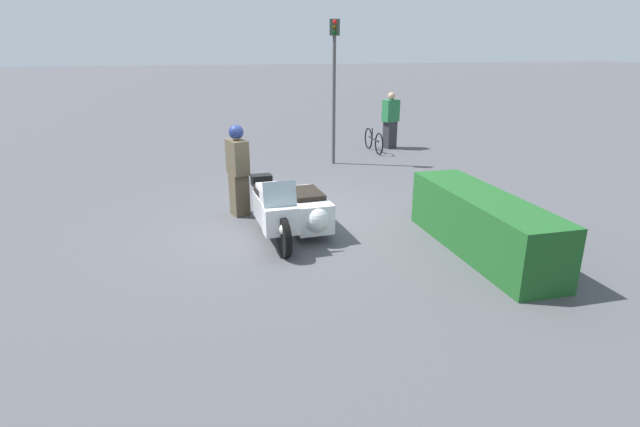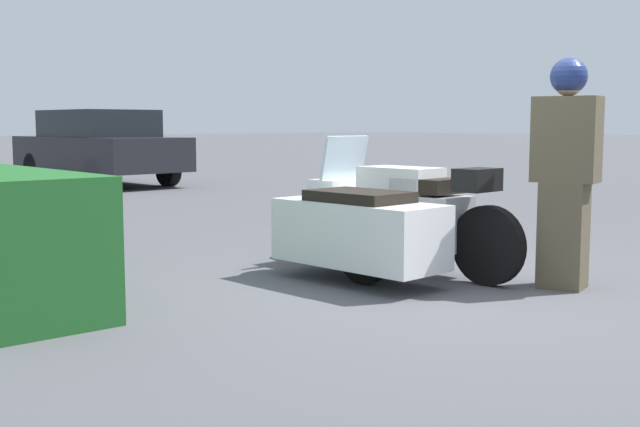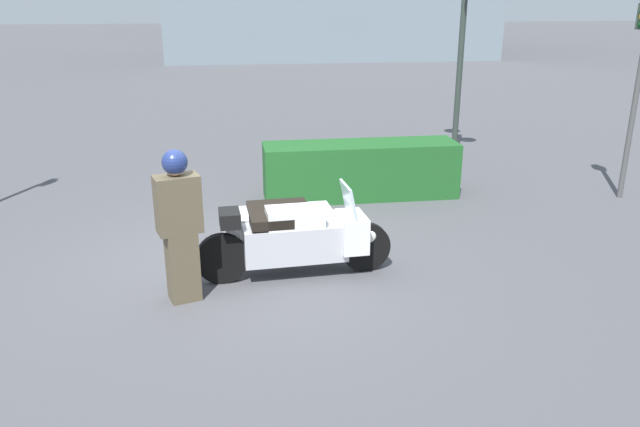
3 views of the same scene
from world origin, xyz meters
TOP-DOWN VIEW (x-y plane):
  - ground_plane at (0.00, 0.00)m, footprint 160.00×160.00m
  - police_motorcycle at (0.75, -0.04)m, footprint 2.41×1.21m
  - officer_rider at (-0.59, -0.81)m, footprint 0.54×0.42m
  - hedge_bush_curbside at (2.19, 2.71)m, footprint 3.30×0.86m
  - traffic_light_near at (6.59, 2.00)m, footprint 0.22×0.28m

SIDE VIEW (x-z plane):
  - ground_plane at x=0.00m, z-range 0.00..0.00m
  - police_motorcycle at x=0.75m, z-range -0.12..1.03m
  - hedge_bush_curbside at x=2.19m, z-range 0.00..0.94m
  - officer_rider at x=-0.59m, z-range 0.05..1.80m
  - traffic_light_near at x=6.59m, z-range 0.52..3.70m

